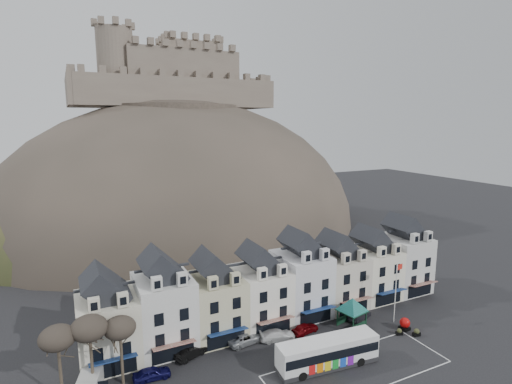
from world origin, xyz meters
TOP-DOWN VIEW (x-y plane):
  - ground at (0.00, 0.00)m, footprint 300.00×300.00m
  - coach_bay_markings at (2.00, 1.25)m, footprint 22.00×7.50m
  - townhouse_terrace at (0.15, 15.97)m, footprint 54.40×9.35m
  - castle_hill at (1.25, 68.95)m, footprint 100.00×76.00m
  - castle at (0.51, 75.93)m, footprint 50.20×22.20m
  - tree_left_far at (-29.00, 10.50)m, footprint 3.61×3.61m
  - tree_left_mid at (-26.00, 10.50)m, footprint 3.78×3.78m
  - tree_left_near at (-23.00, 10.50)m, footprint 3.43×3.43m
  - bus at (-0.92, 3.21)m, footprint 12.55×4.00m
  - bus_shelter at (7.62, 9.30)m, footprint 6.60×6.60m
  - red_buoy at (13.70, 5.40)m, footprint 1.40×1.40m
  - flagpole at (14.10, 7.73)m, footprint 1.26×0.29m
  - white_van at (-26.17, 11.02)m, footprint 3.29×5.14m
  - planter_west at (12.00, 4.71)m, footprint 1.01×0.71m
  - planter_east at (13.90, 3.50)m, footprint 1.10×0.72m
  - car_navy at (-20.00, 9.83)m, footprint 4.22×1.81m
  - car_black at (-14.80, 12.00)m, footprint 4.49×2.90m
  - car_silver at (-7.51, 12.00)m, footprint 5.20×2.96m
  - car_white at (-3.42, 10.84)m, footprint 5.09×2.87m
  - car_maroon at (0.80, 10.71)m, footprint 4.24×2.32m
  - car_charcoal at (10.00, 10.48)m, footprint 4.24×2.39m

SIDE VIEW (x-z plane):
  - ground at x=0.00m, z-range 0.00..0.00m
  - coach_bay_markings at x=2.00m, z-range -0.01..0.01m
  - castle_hill at x=1.25m, z-range -33.89..34.11m
  - planter_west at x=12.00m, z-range -0.02..0.90m
  - planter_east at x=13.90m, z-range -0.02..1.02m
  - car_charcoal at x=10.00m, z-range 0.00..1.32m
  - car_maroon at x=0.80m, z-range 0.00..1.37m
  - car_silver at x=-7.51m, z-range 0.00..1.39m
  - car_white at x=-3.42m, z-range 0.00..1.39m
  - car_black at x=-14.80m, z-range 0.00..1.40m
  - car_navy at x=-20.00m, z-range 0.00..1.42m
  - red_buoy at x=13.70m, z-range 0.02..1.76m
  - white_van at x=-26.17m, z-range 0.00..2.18m
  - bus at x=-0.92m, z-range 0.18..3.67m
  - bus_shelter at x=7.62m, z-range 1.18..5.46m
  - flagpole at x=14.10m, z-range 0.63..9.45m
  - townhouse_terrace at x=0.15m, z-range -0.60..11.20m
  - tree_left_near at x=-23.00m, z-range 2.64..10.47m
  - tree_left_far at x=-29.00m, z-range 2.78..11.02m
  - tree_left_mid at x=-26.00m, z-range 2.92..11.56m
  - castle at x=0.51m, z-range 29.19..51.19m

